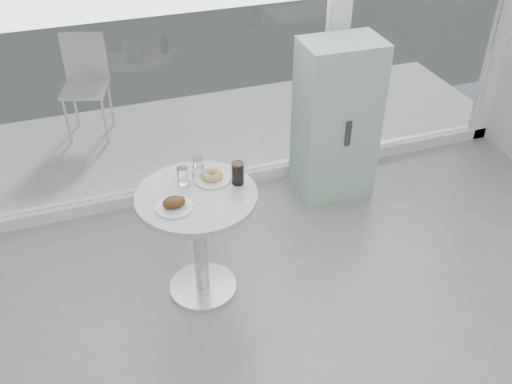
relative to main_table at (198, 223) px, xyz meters
name	(u,v)px	position (x,y,z in m)	size (l,w,h in m)	color
main_table	(198,223)	(0.00, 0.00, 0.00)	(0.72, 0.72, 0.77)	silver
patio_deck	(203,135)	(0.50, 1.90, -0.53)	(5.60, 1.60, 0.05)	silver
mint_cabinet	(336,121)	(1.27, 0.76, 0.08)	(0.59, 0.42, 1.26)	#87AC9A
patio_chair	(85,79)	(-0.45, 2.30, 0.01)	(0.48, 0.48, 0.90)	silver
plate_fritter	(175,204)	(-0.15, -0.09, 0.25)	(0.22, 0.22, 0.07)	white
plate_donut	(212,177)	(0.13, 0.11, 0.24)	(0.22, 0.22, 0.05)	white
water_tumbler_a	(183,177)	(-0.05, 0.13, 0.27)	(0.07, 0.07, 0.11)	white
water_tumbler_b	(198,168)	(0.06, 0.18, 0.27)	(0.07, 0.07, 0.12)	white
cola_glass	(238,173)	(0.26, 0.03, 0.29)	(0.07, 0.07, 0.14)	white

